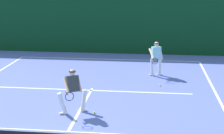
% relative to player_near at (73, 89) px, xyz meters
% --- Properties ---
extents(court_line_baseline_far, '(10.00, 0.10, 0.01)m').
position_rel_player_near_xyz_m(court_line_baseline_far, '(0.17, 8.10, -0.84)').
color(court_line_baseline_far, white).
rests_on(court_line_baseline_far, ground_plane).
extents(court_line_service, '(8.15, 0.10, 0.01)m').
position_rel_player_near_xyz_m(court_line_service, '(0.17, 2.50, -0.84)').
color(court_line_service, white).
rests_on(court_line_service, ground_plane).
extents(court_line_centre, '(0.10, 6.40, 0.01)m').
position_rel_player_near_xyz_m(court_line_centre, '(0.17, -0.45, -0.84)').
color(court_line_centre, white).
rests_on(court_line_centre, ground_plane).
extents(player_near, '(0.99, 1.03, 1.54)m').
position_rel_player_near_xyz_m(player_near, '(0.00, 0.00, 0.00)').
color(player_near, silver).
rests_on(player_near, ground_plane).
extents(player_far, '(0.71, 0.91, 1.60)m').
position_rel_player_near_xyz_m(player_far, '(2.79, 5.07, 0.04)').
color(player_far, silver).
rests_on(player_far, ground_plane).
extents(tennis_ball, '(0.07, 0.07, 0.07)m').
position_rel_player_near_xyz_m(tennis_ball, '(2.98, 3.40, -0.81)').
color(tennis_ball, '#D1E033').
rests_on(tennis_ball, ground_plane).
extents(tennis_ball_extra, '(0.07, 0.07, 0.07)m').
position_rel_player_near_xyz_m(tennis_ball_extra, '(0.72, 0.05, -0.81)').
color(tennis_ball_extra, '#D1E033').
rests_on(tennis_ball_extra, ground_plane).
extents(back_fence_windscreen, '(19.72, 0.12, 3.23)m').
position_rel_player_near_xyz_m(back_fence_windscreen, '(0.17, 9.76, 0.78)').
color(back_fence_windscreen, '#0B351A').
rests_on(back_fence_windscreen, ground_plane).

